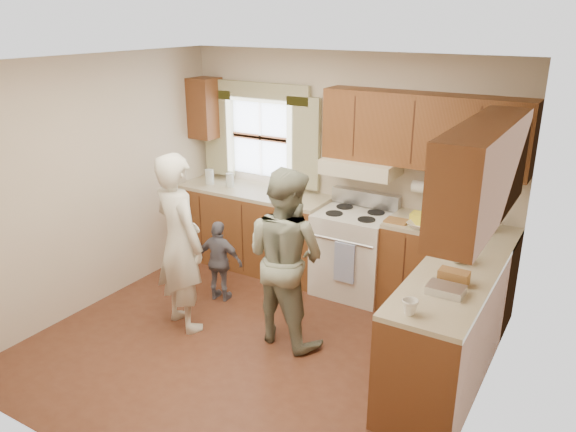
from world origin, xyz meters
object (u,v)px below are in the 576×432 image
Objects in this scene: woman_left at (180,243)px; stove at (354,251)px; woman_right at (286,257)px; child at (220,261)px.

stove is at bearing -107.98° from woman_left.
woman_right is 1.88× the size of child.
woman_right reaches higher than child.
stove is 1.23m from woman_right.
stove is 1.23× the size of child.
woman_left is 1.04× the size of woman_right.
woman_left is 1.97× the size of child.
woman_left reaches higher than stove.
child is at bearing -141.73° from stove.
stove is 0.63× the size of woman_left.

